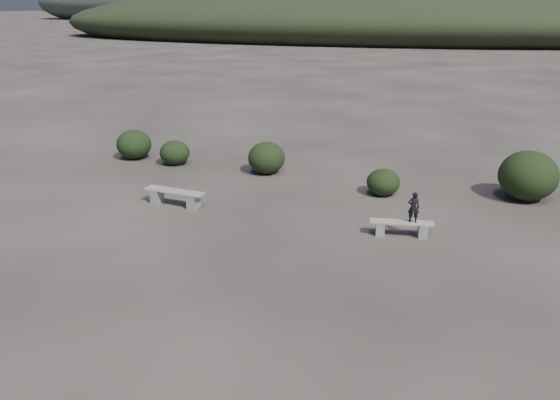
% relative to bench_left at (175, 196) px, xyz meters
% --- Properties ---
extents(ground, '(1200.00, 1200.00, 0.00)m').
position_rel_bench_left_xyz_m(ground, '(4.06, -4.77, -0.29)').
color(ground, '#2B2522').
rests_on(ground, ground).
extents(bench_left, '(1.95, 0.47, 0.48)m').
position_rel_bench_left_xyz_m(bench_left, '(0.00, 0.00, 0.00)').
color(bench_left, slate).
rests_on(bench_left, ground).
extents(bench_right, '(1.67, 0.70, 0.41)m').
position_rel_bench_left_xyz_m(bench_right, '(6.76, 0.13, -0.05)').
color(bench_right, slate).
rests_on(bench_right, ground).
extents(seated_person, '(0.33, 0.26, 0.82)m').
position_rel_bench_left_xyz_m(seated_person, '(7.01, 0.19, 0.53)').
color(seated_person, black).
rests_on(seated_person, bench_right).
extents(shrub_a, '(1.13, 1.13, 0.92)m').
position_rel_bench_left_xyz_m(shrub_a, '(-2.42, 3.95, 0.17)').
color(shrub_a, black).
rests_on(shrub_a, ground).
extents(shrub_b, '(1.33, 1.33, 1.14)m').
position_rel_bench_left_xyz_m(shrub_b, '(1.27, 4.15, 0.28)').
color(shrub_b, black).
rests_on(shrub_b, ground).
extents(shrub_c, '(1.06, 1.06, 0.85)m').
position_rel_bench_left_xyz_m(shrub_c, '(5.65, 3.27, 0.13)').
color(shrub_c, black).
rests_on(shrub_c, ground).
extents(shrub_d, '(1.77, 1.77, 1.55)m').
position_rel_bench_left_xyz_m(shrub_d, '(9.87, 4.44, 0.48)').
color(shrub_d, black).
rests_on(shrub_d, ground).
extents(shrub_f, '(1.35, 1.35, 1.15)m').
position_rel_bench_left_xyz_m(shrub_f, '(-4.36, 4.12, 0.28)').
color(shrub_f, black).
rests_on(shrub_f, ground).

